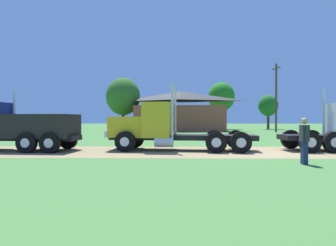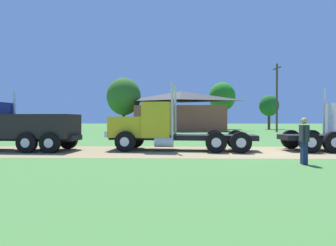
% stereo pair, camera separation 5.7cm
% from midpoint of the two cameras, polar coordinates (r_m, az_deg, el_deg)
% --- Properties ---
extents(ground_plane, '(200.00, 200.00, 0.00)m').
position_cam_midpoint_polar(ground_plane, '(17.11, 15.38, -5.19)').
color(ground_plane, '#497D39').
extents(dirt_track, '(120.00, 5.85, 0.01)m').
position_cam_midpoint_polar(dirt_track, '(17.11, 15.38, -5.18)').
color(dirt_track, '#9A8358').
rests_on(dirt_track, ground_plane).
extents(truck_foreground_white, '(8.39, 3.26, 3.74)m').
position_cam_midpoint_polar(truck_foreground_white, '(17.29, -1.64, -0.94)').
color(truck_foreground_white, black).
rests_on(truck_foreground_white, ground_plane).
extents(truck_near_right, '(8.33, 3.05, 3.39)m').
position_cam_midpoint_polar(truck_near_right, '(19.33, -27.97, -0.68)').
color(truck_near_right, black).
rests_on(truck_near_right, ground_plane).
extents(visitor_by_barrel, '(0.29, 0.64, 1.82)m').
position_cam_midpoint_polar(visitor_by_barrel, '(12.99, 23.97, -2.71)').
color(visitor_by_barrel, '#2D2D33').
rests_on(visitor_by_barrel, ground_plane).
extents(shed_building, '(14.07, 7.12, 5.82)m').
position_cam_midpoint_polar(shed_building, '(44.96, 2.32, 2.10)').
color(shed_building, brown).
rests_on(shed_building, ground_plane).
extents(utility_pole_near, '(0.36, 2.20, 9.07)m').
position_cam_midpoint_polar(utility_pole_near, '(43.01, 19.50, 4.76)').
color(utility_pole_near, '#4F3D2A').
rests_on(utility_pole_near, ground_plane).
extents(tree_left, '(5.17, 5.17, 8.01)m').
position_cam_midpoint_polar(tree_left, '(47.08, -8.40, 4.89)').
color(tree_left, '#513823').
rests_on(tree_left, ground_plane).
extents(tree_mid, '(4.52, 4.52, 8.08)m').
position_cam_midpoint_polar(tree_mid, '(53.53, 9.90, 4.82)').
color(tree_mid, '#513823').
rests_on(tree_mid, ground_plane).
extents(tree_right, '(3.31, 3.31, 5.88)m').
position_cam_midpoint_polar(tree_right, '(55.09, 18.17, 3.08)').
color(tree_right, '#513823').
rests_on(tree_right, ground_plane).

